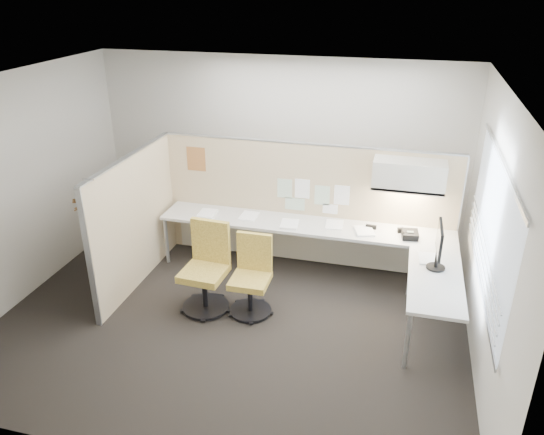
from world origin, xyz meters
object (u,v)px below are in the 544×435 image
(desk, at_px, (326,240))
(chair_left, at_px, (207,270))
(phone, at_px, (410,235))
(monitor, at_px, (439,244))
(chair_right, at_px, (252,278))

(desk, relative_size, chair_left, 3.64)
(chair_left, height_order, phone, chair_left)
(desk, distance_m, monitor, 1.58)
(chair_left, distance_m, monitor, 2.76)
(desk, xyz_separation_m, chair_right, (-0.75, -0.95, -0.15))
(desk, height_order, phone, phone)
(desk, distance_m, chair_right, 1.22)
(chair_right, height_order, monitor, monitor)
(desk, xyz_separation_m, chair_left, (-1.31, -1.01, -0.09))
(chair_right, xyz_separation_m, phone, (1.81, 1.01, 0.33))
(monitor, bearing_deg, chair_left, 96.54)
(monitor, bearing_deg, desk, 63.44)
(chair_left, relative_size, monitor, 2.04)
(desk, bearing_deg, monitor, -25.62)
(chair_left, height_order, chair_right, chair_left)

